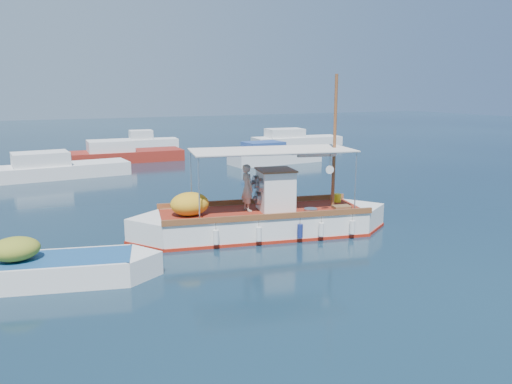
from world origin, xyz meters
name	(u,v)px	position (x,y,z in m)	size (l,w,h in m)	color
ground	(290,236)	(0.00, 0.00, 0.00)	(160.00, 160.00, 0.00)	black
fishing_caique	(261,220)	(-0.84, 0.70, 0.53)	(9.63, 4.08, 6.00)	white
dinghy	(46,271)	(-8.29, -0.87, 0.32)	(6.08, 2.84, 1.53)	white
bg_boat_nw	(58,169)	(-6.52, 16.92, 0.49)	(7.92, 2.93, 1.80)	silver
bg_boat_n	(124,155)	(-1.52, 22.14, 0.49)	(8.07, 3.12, 1.80)	maroon
bg_boat_ne	(273,156)	(7.95, 16.46, 0.49)	(6.88, 2.67, 1.80)	silver
bg_boat_e	(294,140)	(15.32, 26.05, 0.49)	(8.68, 3.46, 1.80)	silver
bg_boat_far_n	(148,142)	(2.24, 30.17, 0.49)	(5.17, 2.48, 1.80)	silver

